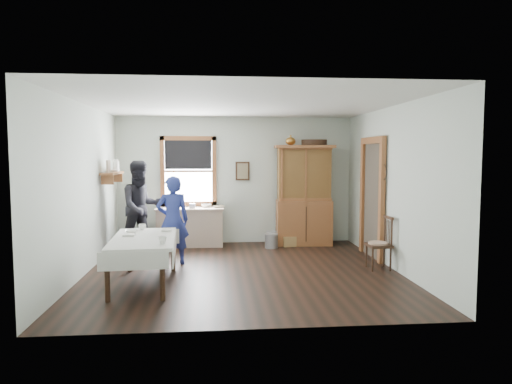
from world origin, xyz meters
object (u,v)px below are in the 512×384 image
(china_hutch, at_px, (304,195))
(spindle_chair, at_px, (379,243))
(woman_blue, at_px, (173,224))
(pail, at_px, (271,241))
(work_counter, at_px, (190,227))
(dining_table, at_px, (144,261))
(figure_dark, at_px, (142,211))
(wicker_basket, at_px, (290,241))

(china_hutch, xyz_separation_m, spindle_chair, (0.83, -2.21, -0.61))
(china_hutch, distance_m, spindle_chair, 2.43)
(woman_blue, bearing_deg, pail, -157.59)
(work_counter, xyz_separation_m, dining_table, (-0.52, -2.84, -0.05))
(china_hutch, relative_size, figure_dark, 1.27)
(china_hutch, distance_m, figure_dark, 3.34)
(work_counter, xyz_separation_m, china_hutch, (2.39, -0.04, 0.65))
(wicker_basket, distance_m, woman_blue, 2.76)
(dining_table, xyz_separation_m, wicker_basket, (2.60, 2.65, -0.24))
(dining_table, bearing_deg, pail, 48.65)
(spindle_chair, relative_size, pail, 3.06)
(spindle_chair, height_order, pail, spindle_chair)
(china_hutch, distance_m, dining_table, 4.09)
(pail, xyz_separation_m, woman_blue, (-1.87, -1.23, 0.56))
(china_hutch, xyz_separation_m, figure_dark, (-3.28, -0.57, -0.22))
(wicker_basket, relative_size, woman_blue, 0.25)
(work_counter, bearing_deg, china_hutch, 0.13)
(dining_table, distance_m, figure_dark, 2.30)
(pail, bearing_deg, spindle_chair, -50.53)
(dining_table, height_order, figure_dark, figure_dark)
(dining_table, bearing_deg, figure_dark, 99.57)
(woman_blue, bearing_deg, figure_dark, -66.11)
(woman_blue, bearing_deg, wicker_basket, -159.37)
(dining_table, relative_size, spindle_chair, 1.97)
(work_counter, xyz_separation_m, wicker_basket, (2.08, -0.19, -0.30))
(work_counter, bearing_deg, wicker_basket, -3.98)
(pail, bearing_deg, wicker_basket, 22.73)
(spindle_chair, xyz_separation_m, figure_dark, (-4.11, 1.63, 0.38))
(dining_table, bearing_deg, wicker_basket, 45.58)
(work_counter, distance_m, china_hutch, 2.47)
(china_hutch, distance_m, wicker_basket, 1.00)
(dining_table, relative_size, pail, 6.02)
(china_hutch, bearing_deg, dining_table, -133.44)
(spindle_chair, distance_m, figure_dark, 4.43)
(pail, xyz_separation_m, wicker_basket, (0.42, 0.18, -0.04))
(pail, relative_size, wicker_basket, 0.81)
(china_hutch, xyz_separation_m, woman_blue, (-2.60, -1.55, -0.34))
(dining_table, bearing_deg, spindle_chair, 8.94)
(pail, relative_size, figure_dark, 0.18)
(spindle_chair, relative_size, figure_dark, 0.54)
(wicker_basket, bearing_deg, pail, -157.27)
(woman_blue, distance_m, figure_dark, 1.20)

